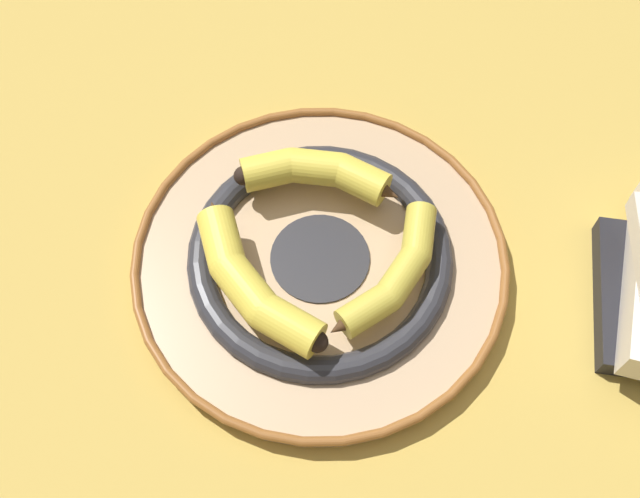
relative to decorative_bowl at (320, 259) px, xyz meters
The scene contains 5 objects.
ground_plane 0.03m from the decorative_bowl, 77.05° to the left, with size 2.80×2.80×0.00m, color gold.
decorative_bowl is the anchor object (origin of this frame).
banana_a 0.09m from the decorative_bowl, 37.94° to the left, with size 0.14×0.16×0.04m.
banana_b 0.09m from the decorative_bowl, 158.54° to the left, with size 0.10×0.16×0.03m.
banana_c 0.09m from the decorative_bowl, 84.12° to the right, with size 0.17×0.06×0.04m.
Camera 1 is at (-0.03, 0.33, 0.68)m, focal length 42.00 mm.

